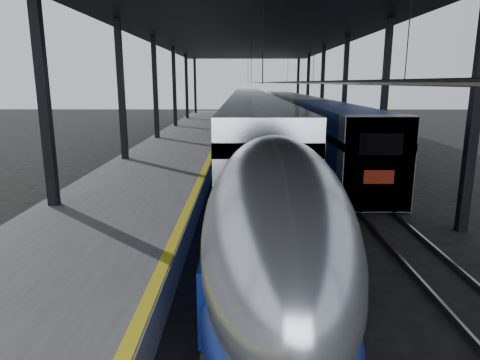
{
  "coord_description": "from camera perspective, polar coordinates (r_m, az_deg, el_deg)",
  "views": [
    {
      "loc": [
        1.29,
        -10.46,
        5.5
      ],
      "look_at": [
        1.21,
        4.83,
        2.0
      ],
      "focal_mm": 32.0,
      "sensor_mm": 36.0,
      "label": 1
    }
  ],
  "objects": [
    {
      "name": "platform",
      "position": [
        31.24,
        -8.52,
        3.54
      ],
      "size": [
        6.0,
        80.0,
        1.0
      ],
      "primitive_type": "cube",
      "color": "#4C4C4F",
      "rests_on": "ground"
    },
    {
      "name": "ground",
      "position": [
        11.89,
        -6.15,
        -14.74
      ],
      "size": [
        160.0,
        160.0,
        0.0
      ],
      "primitive_type": "plane",
      "color": "black",
      "rests_on": "ground"
    },
    {
      "name": "second_train",
      "position": [
        45.28,
        7.65,
        8.48
      ],
      "size": [
        3.02,
        56.05,
        4.16
      ],
      "color": "navy",
      "rests_on": "ground"
    },
    {
      "name": "tgv_train",
      "position": [
        36.16,
        1.45,
        7.55
      ],
      "size": [
        3.19,
        65.2,
        4.57
      ],
      "color": "silver",
      "rests_on": "ground"
    },
    {
      "name": "yellow_strip",
      "position": [
        30.86,
        -3.39,
        4.49
      ],
      "size": [
        0.3,
        80.0,
        0.01
      ],
      "primitive_type": "cube",
      "color": "gold",
      "rests_on": "platform"
    },
    {
      "name": "rails",
      "position": [
        31.11,
        6.24,
        2.78
      ],
      "size": [
        6.52,
        80.0,
        0.16
      ],
      "color": "slate",
      "rests_on": "ground"
    },
    {
      "name": "canopy",
      "position": [
        30.68,
        1.54,
        19.65
      ],
      "size": [
        18.0,
        75.0,
        9.47
      ],
      "color": "black",
      "rests_on": "ground"
    }
  ]
}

